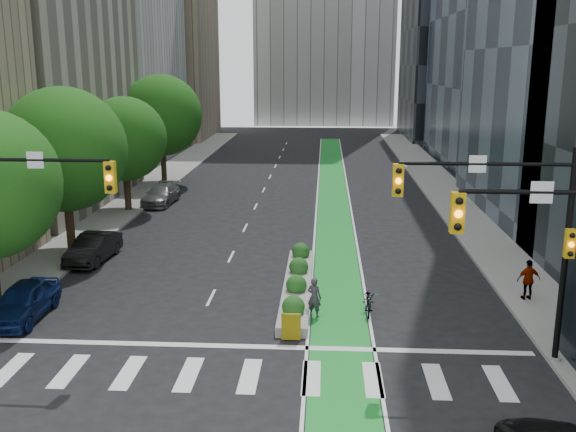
# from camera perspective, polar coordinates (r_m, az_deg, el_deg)

# --- Properties ---
(ground) EXTENTS (160.00, 160.00, 0.00)m
(ground) POSITION_cam_1_polar(r_m,az_deg,el_deg) (22.39, -3.12, -12.84)
(ground) COLOR black
(ground) RESTS_ON ground
(sidewalk_left) EXTENTS (3.60, 90.00, 0.15)m
(sidewalk_left) POSITION_cam_1_polar(r_m,az_deg,el_deg) (48.13, -13.85, 1.32)
(sidewalk_left) COLOR gray
(sidewalk_left) RESTS_ON ground
(sidewalk_right) EXTENTS (3.60, 90.00, 0.15)m
(sidewalk_right) POSITION_cam_1_polar(r_m,az_deg,el_deg) (46.96, 14.86, 0.96)
(sidewalk_right) COLOR gray
(sidewalk_right) RESTS_ON ground
(bike_lane_paint) EXTENTS (2.20, 70.00, 0.01)m
(bike_lane_paint) POSITION_cam_1_polar(r_m,az_deg,el_deg) (50.91, 4.00, 2.26)
(bike_lane_paint) COLOR #1A8F2D
(bike_lane_paint) RESTS_ON ground
(building_tan_far) EXTENTS (14.00, 16.00, 26.00)m
(building_tan_far) POSITION_cam_1_polar(r_m,az_deg,el_deg) (88.84, -11.66, 15.26)
(building_tan_far) COLOR tan
(building_tan_far) RESTS_ON ground
(building_dark_end) EXTENTS (14.00, 18.00, 28.00)m
(building_dark_end) POSITION_cam_1_polar(r_m,az_deg,el_deg) (89.77, 15.25, 15.69)
(building_dark_end) COLOR black
(building_dark_end) RESTS_ON ground
(tree_mid) EXTENTS (6.40, 6.40, 8.78)m
(tree_mid) POSITION_cam_1_polar(r_m,az_deg,el_deg) (34.88, -19.30, 5.58)
(tree_mid) COLOR black
(tree_mid) RESTS_ON ground
(tree_midfar) EXTENTS (5.60, 5.60, 7.76)m
(tree_midfar) POSITION_cam_1_polar(r_m,az_deg,el_deg) (44.28, -14.34, 6.65)
(tree_midfar) COLOR black
(tree_midfar) RESTS_ON ground
(tree_far) EXTENTS (6.60, 6.60, 9.00)m
(tree_far) POSITION_cam_1_polar(r_m,az_deg,el_deg) (53.78, -11.19, 8.76)
(tree_far) COLOR black
(tree_far) RESTS_ON ground
(signal_right) EXTENTS (5.82, 0.51, 7.20)m
(signal_right) POSITION_cam_1_polar(r_m,az_deg,el_deg) (21.96, 19.96, -0.82)
(signal_right) COLOR black
(signal_right) RESTS_ON ground
(median_planter) EXTENTS (1.20, 10.26, 1.10)m
(median_planter) POSITION_cam_1_polar(r_m,az_deg,el_deg) (28.64, 0.84, -5.98)
(median_planter) COLOR gray
(median_planter) RESTS_ON ground
(bicycle) EXTENTS (0.71, 1.92, 1.00)m
(bicycle) POSITION_cam_1_polar(r_m,az_deg,el_deg) (26.45, 7.18, -7.49)
(bicycle) COLOR gray
(bicycle) RESTS_ON ground
(cyclist) EXTENTS (0.70, 0.60, 1.63)m
(cyclist) POSITION_cam_1_polar(r_m,az_deg,el_deg) (25.74, 2.35, -7.24)
(cyclist) COLOR #342E38
(cyclist) RESTS_ON ground
(parked_car_left_near) EXTENTS (1.79, 4.30, 1.46)m
(parked_car_left_near) POSITION_cam_1_polar(r_m,az_deg,el_deg) (27.64, -22.46, -7.01)
(parked_car_left_near) COLOR #0B1B47
(parked_car_left_near) RESTS_ON ground
(parked_car_left_mid) EXTENTS (1.79, 4.37, 1.41)m
(parked_car_left_mid) POSITION_cam_1_polar(r_m,az_deg,el_deg) (34.19, -16.92, -2.74)
(parked_car_left_mid) COLOR black
(parked_car_left_mid) RESTS_ON ground
(parked_car_left_far) EXTENTS (2.18, 4.76, 1.35)m
(parked_car_left_far) POSITION_cam_1_polar(r_m,az_deg,el_deg) (46.78, -11.21, 1.86)
(parked_car_left_far) COLOR #595D5F
(parked_car_left_far) RESTS_ON ground
(pedestrian_far) EXTENTS (1.07, 0.58, 1.73)m
(pedestrian_far) POSITION_cam_1_polar(r_m,az_deg,el_deg) (28.95, 20.60, -5.32)
(pedestrian_far) COLOR gray
(pedestrian_far) RESTS_ON sidewalk_right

